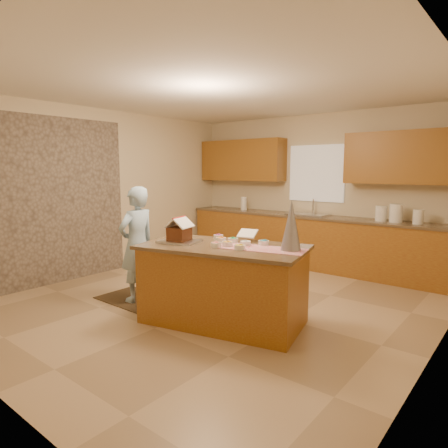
{
  "coord_description": "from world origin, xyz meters",
  "views": [
    {
      "loc": [
        3.15,
        -3.82,
        1.73
      ],
      "look_at": [
        -0.1,
        0.2,
        1.0
      ],
      "focal_mm": 31.37,
      "sensor_mm": 36.0,
      "label": 1
    }
  ],
  "objects_px": {
    "island_base": "(223,286)",
    "gingerbread_house": "(179,232)",
    "tinsel_tree": "(291,225)",
    "boy": "(137,244)"
  },
  "relations": [
    {
      "from": "island_base",
      "to": "gingerbread_house",
      "type": "bearing_deg",
      "value": -174.81
    },
    {
      "from": "boy",
      "to": "gingerbread_house",
      "type": "bearing_deg",
      "value": 85.58
    },
    {
      "from": "boy",
      "to": "gingerbread_house",
      "type": "relative_size",
      "value": 4.59
    },
    {
      "from": "gingerbread_house",
      "to": "island_base",
      "type": "bearing_deg",
      "value": 19.09
    },
    {
      "from": "island_base",
      "to": "boy",
      "type": "bearing_deg",
      "value": 171.61
    },
    {
      "from": "boy",
      "to": "island_base",
      "type": "bearing_deg",
      "value": 94.25
    },
    {
      "from": "tinsel_tree",
      "to": "gingerbread_house",
      "type": "bearing_deg",
      "value": -161.81
    },
    {
      "from": "tinsel_tree",
      "to": "gingerbread_house",
      "type": "distance_m",
      "value": 1.3
    },
    {
      "from": "island_base",
      "to": "tinsel_tree",
      "type": "distance_m",
      "value": 1.05
    },
    {
      "from": "tinsel_tree",
      "to": "boy",
      "type": "height_order",
      "value": "boy"
    }
  ]
}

